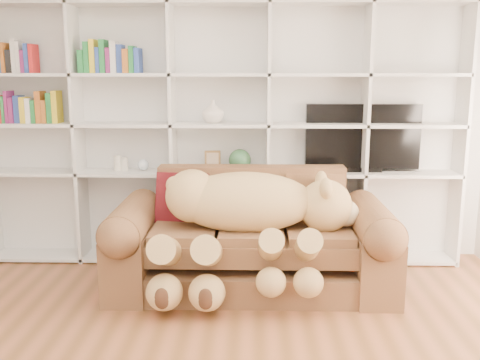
{
  "coord_description": "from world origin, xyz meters",
  "views": [
    {
      "loc": [
        0.29,
        -2.6,
        1.78
      ],
      "look_at": [
        0.2,
        1.63,
        0.92
      ],
      "focal_mm": 40.0,
      "sensor_mm": 36.0,
      "label": 1
    }
  ],
  "objects_px": {
    "gift_box": "(355,276)",
    "teddy_bear": "(246,216)",
    "sofa": "(251,244)",
    "tv": "(362,138)"
  },
  "relations": [
    {
      "from": "sofa",
      "to": "tv",
      "type": "distance_m",
      "value": 1.48
    },
    {
      "from": "sofa",
      "to": "gift_box",
      "type": "relative_size",
      "value": 7.03
    },
    {
      "from": "teddy_bear",
      "to": "tv",
      "type": "bearing_deg",
      "value": 33.31
    },
    {
      "from": "tv",
      "to": "teddy_bear",
      "type": "bearing_deg",
      "value": -140.08
    },
    {
      "from": "sofa",
      "to": "tv",
      "type": "bearing_deg",
      "value": 34.23
    },
    {
      "from": "gift_box",
      "to": "teddy_bear",
      "type": "bearing_deg",
      "value": -174.41
    },
    {
      "from": "sofa",
      "to": "gift_box",
      "type": "xyz_separation_m",
      "value": [
        0.85,
        -0.11,
        -0.23
      ]
    },
    {
      "from": "tv",
      "to": "sofa",
      "type": "bearing_deg",
      "value": -145.77
    },
    {
      "from": "sofa",
      "to": "teddy_bear",
      "type": "height_order",
      "value": "teddy_bear"
    },
    {
      "from": "teddy_bear",
      "to": "gift_box",
      "type": "distance_m",
      "value": 1.04
    }
  ]
}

